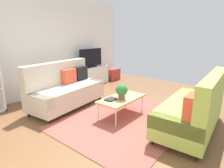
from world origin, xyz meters
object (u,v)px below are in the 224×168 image
coffee_table (122,99)px  tv (91,58)px  tv_console (91,76)px  vase_0 (77,67)px  storage_trunk (113,74)px  bottle_0 (82,66)px  table_book_0 (111,99)px  couch_green (194,109)px  couch_beige (66,89)px  potted_plant (122,91)px

coffee_table → tv: 2.88m
tv_console → vase_0: 0.71m
storage_trunk → bottle_0: bottle_0 is taller
table_book_0 → storage_trunk: bearing=38.2°
vase_0 → tv_console: bearing=-4.9°
coffee_table → table_book_0: 0.27m
coffee_table → tv: tv is taller
couch_green → tv_console: size_ratio=1.39×
tv_console → storage_trunk: (1.10, -0.10, -0.10)m
couch_beige → coffee_table: (0.39, -1.42, -0.05)m
couch_beige → tv_console: bearing=-158.2°
potted_plant → bottle_0: bearing=65.5°
couch_beige → tv_console: 2.12m
couch_beige → potted_plant: (0.32, -1.48, 0.16)m
couch_beige → couch_green: bearing=97.0°
tv_console → bottle_0: (-0.44, -0.04, 0.41)m
tv_console → tv: 0.63m
tv → potted_plant: size_ratio=3.04×
tv_console → bottle_0: bearing=-174.8°
table_book_0 → vase_0: vase_0 is taller
couch_green → vase_0: bearing=78.1°
coffee_table → bottle_0: bottle_0 is taller
potted_plant → vase_0: size_ratio=1.87×
table_book_0 → vase_0: size_ratio=1.36×
storage_trunk → table_book_0: size_ratio=2.17×
couch_beige → potted_plant: 1.52m
couch_beige → tv_console: (1.87, 1.00, -0.13)m
tv_console → storage_trunk: 1.11m
couch_beige → storage_trunk: couch_beige is taller
coffee_table → potted_plant: bearing=-144.5°
potted_plant → couch_beige: bearing=102.2°
vase_0 → couch_green: bearing=-98.8°
couch_green → tv: tv is taller
table_book_0 → couch_green: bearing=-70.4°
table_book_0 → bottle_0: size_ratio=1.38×
coffee_table → tv: bearing=58.5°
storage_trunk → potted_plant: (-2.65, -2.38, 0.39)m
potted_plant → table_book_0: 0.29m
vase_0 → coffee_table: bearing=-109.9°
tv → vase_0: 0.63m
tv_console → couch_green: bearing=-107.1°
bottle_0 → storage_trunk: bearing=-2.2°
tv → table_book_0: bearing=-126.8°
table_book_0 → vase_0: (1.15, 2.38, 0.29)m
tv → storage_trunk: size_ratio=1.92×
storage_trunk → table_book_0: bearing=-141.8°
couch_beige → potted_plant: size_ratio=6.02×
coffee_table → tv_console: 2.84m
couch_green → coffee_table: bearing=98.5°
couch_beige → potted_plant: couch_beige is taller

